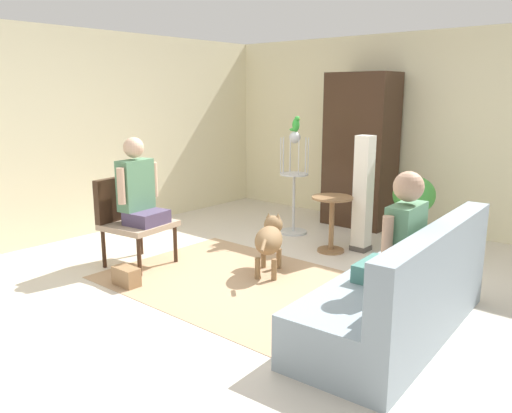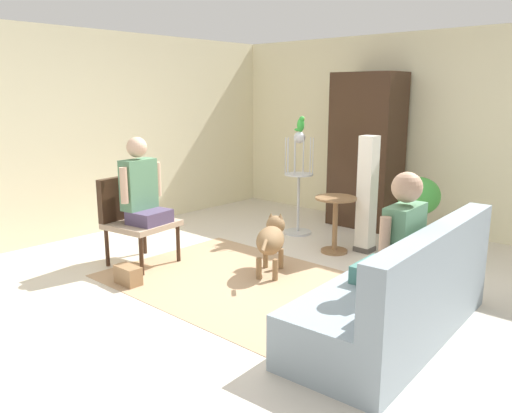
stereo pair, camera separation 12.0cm
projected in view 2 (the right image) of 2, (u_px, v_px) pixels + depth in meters
name	position (u px, v px, depth m)	size (l,w,h in m)	color
ground_plane	(268.00, 278.00, 5.18)	(6.88, 6.88, 0.00)	beige
back_wall	(408.00, 132.00, 7.01)	(6.26, 0.12, 2.62)	beige
left_wall	(123.00, 132.00, 7.01)	(0.12, 6.33, 2.62)	beige
area_rug	(257.00, 287.00, 4.93)	(3.04, 1.89, 0.01)	tan
couch	(400.00, 297.00, 3.91)	(0.95, 2.14, 0.90)	#8EA0AD
armchair	(133.00, 213.00, 5.57)	(0.71, 0.72, 0.95)	#382316
person_on_couch	(398.00, 240.00, 3.82)	(0.46, 0.57, 0.87)	#447B72
person_on_armchair	(141.00, 188.00, 5.42)	(0.45, 0.55, 0.91)	#514364
round_end_table	(335.00, 218.00, 5.93)	(0.48, 0.48, 0.66)	olive
dog	(271.00, 239.00, 5.27)	(0.51, 0.75, 0.58)	olive
bird_cage_stand	(299.00, 185.00, 6.69)	(0.37, 0.37, 1.35)	silver
parrot	(301.00, 124.00, 6.51)	(0.17, 0.10, 0.20)	green
potted_plant	(418.00, 204.00, 6.03)	(0.50, 0.50, 0.87)	#4C5156
column_lamp	(367.00, 195.00, 5.92)	(0.20, 0.20, 1.36)	#4C4742
armoire_cabinet	(366.00, 151.00, 7.03)	(0.90, 0.56, 2.10)	#382316
handbag	(128.00, 275.00, 4.99)	(0.28, 0.15, 0.19)	#99724C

